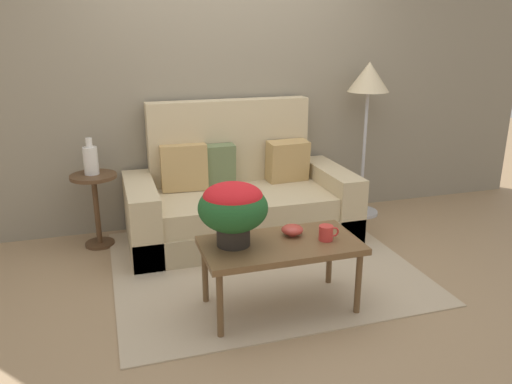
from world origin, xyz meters
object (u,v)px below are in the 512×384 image
Objects in this scene: side_table at (95,197)px; table_vase at (91,160)px; coffee_table at (281,249)px; potted_plant at (233,207)px; snack_bowl at (292,230)px; couch at (239,200)px; coffee_mug at (326,233)px; floor_lamp at (368,90)px.

table_vase reaches higher than side_table.
table_vase reaches higher than coffee_table.
potted_plant is 3.01× the size of snack_bowl.
couch is 3.08× the size of side_table.
table_vase is (-1.19, 0.15, 0.41)m from couch.
couch is 1.19m from side_table.
coffee_table is (-0.07, -1.27, 0.09)m from couch.
coffee_mug is (0.29, -0.05, 0.10)m from coffee_table.
side_table is at bearing -179.17° from floor_lamp.
couch is at bearing 99.28° from coffee_mug.
coffee_table is at bearing -133.41° from floor_lamp.
side_table is at bearing 173.72° from couch.
side_table is 4.55× the size of coffee_mug.
floor_lamp reaches higher than table_vase.
potted_plant reaches higher than coffee_mug.
couch is 1.20m from snack_bowl.
coffee_table is at bearing -51.70° from side_table.
side_table is at bearing -67.53° from table_vase.
coffee_table is 1.83m from table_vase.
coffee_table is 3.34× the size of table_vase.
snack_bowl is at bearing -47.20° from side_table.
table_vase is at bearing 128.14° from coffee_table.
side_table is 2.59m from floor_lamp.
floor_lamp is at bearing 7.34° from couch.
coffee_table is at bearing -142.05° from snack_bowl.
floor_lamp is 3.41× the size of potted_plant.
snack_bowl is at bearing 143.10° from coffee_mug.
table_vase is (-1.22, 1.33, 0.24)m from snack_bowl.
side_table reaches higher than snack_bowl.
couch is 1.26m from table_vase.
coffee_table is 0.42m from potted_plant.
side_table is 2.08× the size of table_vase.
side_table reaches higher than coffee_table.
table_vase is (-2.47, -0.02, -0.46)m from floor_lamp.
snack_bowl is at bearing -88.21° from couch.
coffee_mug reaches higher than coffee_table.
floor_lamp reaches higher than snack_bowl.
snack_bowl is at bearing -132.75° from floor_lamp.
floor_lamp is 2.52m from table_vase.
table_vase is (-1.40, 1.47, 0.23)m from coffee_mug.
table_vase reaches higher than potted_plant.
table_vase is at bearing 112.47° from side_table.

